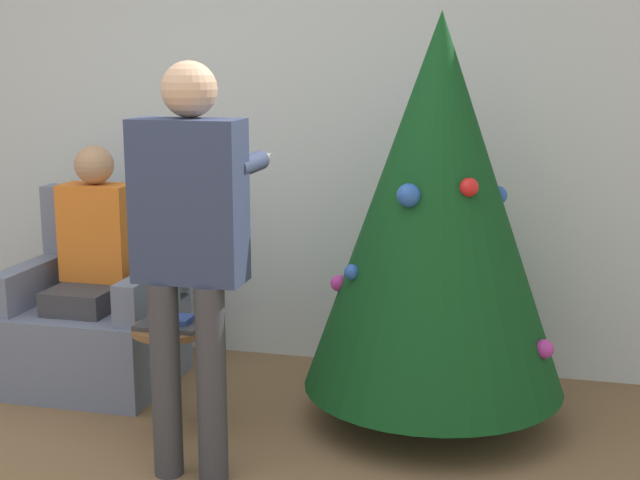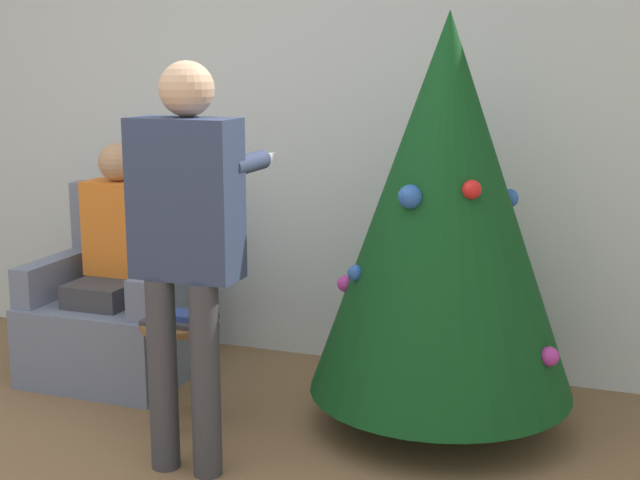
# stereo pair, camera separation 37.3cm
# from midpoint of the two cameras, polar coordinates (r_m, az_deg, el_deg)

# --- Properties ---
(wall_back) EXTENTS (8.00, 0.06, 2.70)m
(wall_back) POSITION_cam_midpoint_polar(r_m,az_deg,el_deg) (4.95, -5.60, 7.78)
(wall_back) COLOR silver
(wall_back) RESTS_ON ground_plane
(christmas_tree) EXTENTS (1.20, 1.20, 1.88)m
(christmas_tree) POSITION_cam_midpoint_polar(r_m,az_deg,el_deg) (4.01, 4.87, 2.20)
(christmas_tree) COLOR brown
(christmas_tree) RESTS_ON ground_plane
(armchair) EXTENTS (0.80, 0.72, 1.00)m
(armchair) POSITION_cam_midpoint_polar(r_m,az_deg,el_deg) (4.86, -16.19, -4.92)
(armchair) COLOR slate
(armchair) RESTS_ON ground_plane
(person_seated) EXTENTS (0.36, 0.46, 1.24)m
(person_seated) POSITION_cam_midpoint_polar(r_m,az_deg,el_deg) (4.74, -16.62, -1.05)
(person_seated) COLOR #38383D
(person_seated) RESTS_ON ground_plane
(person_standing) EXTENTS (0.45, 0.57, 1.67)m
(person_standing) POSITION_cam_midpoint_polar(r_m,az_deg,el_deg) (3.55, -11.33, 0.40)
(person_standing) COLOR #38383D
(person_standing) RESTS_ON ground_plane
(side_stool) EXTENTS (0.37, 0.37, 0.49)m
(side_stool) POSITION_cam_midpoint_polar(r_m,az_deg,el_deg) (4.13, -11.96, -6.63)
(side_stool) COLOR brown
(side_stool) RESTS_ON ground_plane
(laptop) EXTENTS (0.29, 0.23, 0.02)m
(laptop) POSITION_cam_midpoint_polar(r_m,az_deg,el_deg) (4.10, -12.02, -5.30)
(laptop) COLOR #38383D
(laptop) RESTS_ON side_stool
(book) EXTENTS (0.18, 0.13, 0.02)m
(book) POSITION_cam_midpoint_polar(r_m,az_deg,el_deg) (4.10, -12.04, -5.00)
(book) COLOR navy
(book) RESTS_ON laptop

